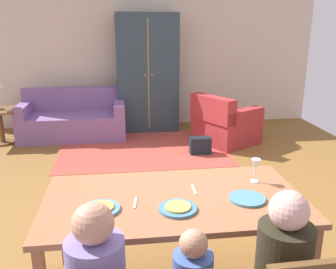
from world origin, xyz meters
TOP-DOWN VIEW (x-y plane):
  - ground_plane at (0.00, 0.43)m, footprint 6.42×6.07m
  - back_wall at (0.00, 3.52)m, footprint 6.42×0.10m
  - dining_table at (-0.19, -1.26)m, footprint 1.81×0.96m
  - plate_near_man at (-0.69, -1.38)m, footprint 0.25×0.25m
  - pizza_near_man at (-0.69, -1.38)m, footprint 0.17×0.17m
  - plate_near_child at (-0.19, -1.44)m, footprint 0.25×0.25m
  - pizza_near_child at (-0.19, -1.44)m, footprint 0.17×0.17m
  - plate_near_woman at (0.31, -1.36)m, footprint 0.25×0.25m
  - wine_glass at (0.47, -1.08)m, footprint 0.07×0.07m
  - fork at (-0.46, -1.31)m, footprint 0.03×0.15m
  - knife at (-0.02, -1.16)m, footprint 0.02×0.17m
  - area_rug at (-0.22, 1.93)m, footprint 2.60×1.80m
  - couch at (-1.37, 2.79)m, footprint 1.78×0.86m
  - armchair at (1.14, 2.10)m, footprint 1.17×1.17m
  - armoire at (-0.05, 3.13)m, footprint 1.10×0.59m
  - side_table at (-2.51, 2.53)m, footprint 0.56×0.56m
  - handbag at (0.64, 1.63)m, footprint 0.32×0.16m

SIDE VIEW (x-z plane):
  - ground_plane at x=0.00m, z-range -0.02..0.00m
  - area_rug at x=-0.22m, z-range 0.00..0.01m
  - handbag at x=0.64m, z-range 0.00..0.26m
  - couch at x=-1.37m, z-range -0.11..0.71m
  - armchair at x=1.14m, z-range -0.09..0.73m
  - side_table at x=-2.51m, z-range 0.09..0.67m
  - dining_table at x=-0.19m, z-range 0.31..1.07m
  - fork at x=-0.46m, z-range 0.76..0.77m
  - knife at x=-0.02m, z-range 0.76..0.77m
  - plate_near_man at x=-0.69m, z-range 0.76..0.78m
  - plate_near_child at x=-0.19m, z-range 0.76..0.78m
  - plate_near_woman at x=0.31m, z-range 0.76..0.78m
  - pizza_near_man at x=-0.69m, z-range 0.78..0.79m
  - pizza_near_child at x=-0.19m, z-range 0.78..0.79m
  - wine_glass at x=0.47m, z-range 0.80..0.99m
  - armoire at x=-0.05m, z-range 0.00..2.10m
  - back_wall at x=0.00m, z-range 0.00..2.70m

